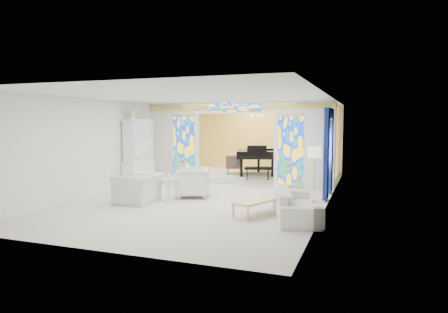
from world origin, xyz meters
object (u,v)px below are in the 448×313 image
at_px(china_cabinet, 138,153).
at_px(armchair_left, 139,188).
at_px(tv_console, 234,162).
at_px(armchair_right, 193,182).
at_px(grand_piano, 260,154).
at_px(sofa, 296,203).
at_px(coffee_table, 262,200).

xyz_separation_m(china_cabinet, armchair_left, (1.65, -2.63, -0.76)).
bearing_deg(tv_console, armchair_right, -103.95).
relative_size(armchair_left, grand_piano, 0.38).
distance_m(armchair_left, sofa, 4.53).
height_order(sofa, grand_piano, grand_piano).
distance_m(coffee_table, tv_console, 6.33).
height_order(china_cabinet, tv_console, china_cabinet).
xyz_separation_m(armchair_left, armchair_right, (1.09, 1.26, 0.05)).
height_order(armchair_right, grand_piano, grand_piano).
xyz_separation_m(armchair_right, sofa, (3.43, -1.58, -0.10)).
xyz_separation_m(grand_piano, tv_console, (-0.99, -0.36, -0.33)).
bearing_deg(coffee_table, grand_piano, 105.16).
distance_m(armchair_right, sofa, 3.77).
height_order(armchair_left, sofa, armchair_left).
distance_m(armchair_right, grand_piano, 4.75).
bearing_deg(grand_piano, sofa, -84.59).
relative_size(coffee_table, tv_console, 2.46).
bearing_deg(grand_piano, armchair_right, -117.69).
bearing_deg(sofa, grand_piano, 6.04).
height_order(armchair_left, grand_piano, grand_piano).
bearing_deg(armchair_right, tv_console, 162.18).
distance_m(armchair_right, coffee_table, 2.94).
distance_m(china_cabinet, tv_console, 3.97).
distance_m(armchair_right, tv_console, 4.28).
xyz_separation_m(china_cabinet, grand_piano, (3.64, 3.27, -0.18)).
xyz_separation_m(armchair_right, coffee_table, (2.55, -1.47, -0.09)).
bearing_deg(grand_piano, armchair_left, -125.36).
height_order(sofa, tv_console, tv_console).
distance_m(china_cabinet, sofa, 6.88).
bearing_deg(sofa, tv_console, 14.90).
xyz_separation_m(armchair_left, coffee_table, (3.64, -0.20, -0.05)).
xyz_separation_m(sofa, tv_console, (-3.52, 5.86, 0.31)).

